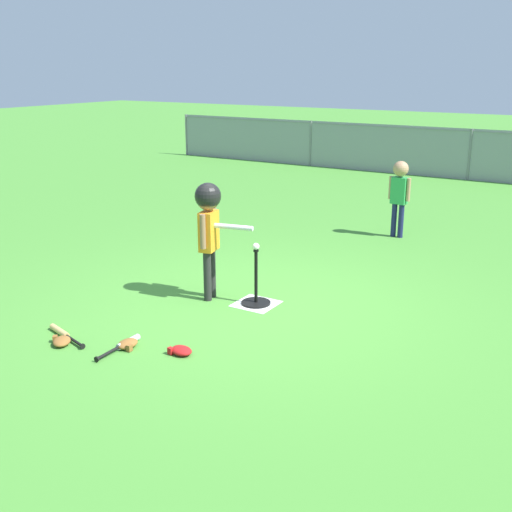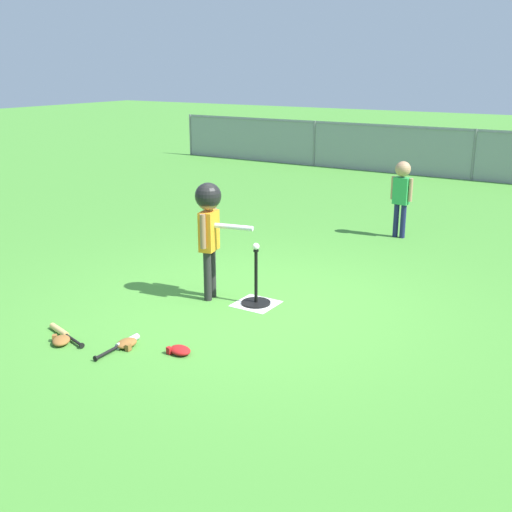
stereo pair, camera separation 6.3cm
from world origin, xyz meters
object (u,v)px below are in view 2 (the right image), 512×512
Objects in this scene: batting_tee at (256,296)px; spare_bat_wood at (62,332)px; spare_bat_silver at (123,344)px; glove_by_plate at (127,343)px; baseball_on_tee at (256,246)px; glove_near_bats at (61,340)px; glove_tossed_aside at (180,350)px; batter_child at (209,217)px; fielder_deep_right at (402,189)px.

spare_bat_wood is at bearing -124.02° from batting_tee.
batting_tee reaches higher than spare_bat_silver.
batting_tee reaches higher than glove_by_plate.
glove_near_bats is at bearing -118.58° from baseball_on_tee.
glove_tossed_aside reaches higher than spare_bat_wood.
baseball_on_tee is at bearing 55.98° from spare_bat_wood.
batter_child is at bearing -167.57° from batting_tee.
fielder_deep_right is 4.25× the size of glove_near_bats.
fielder_deep_right is at bearing 86.75° from glove_tossed_aside.
glove_near_bats reaches higher than spare_bat_silver.
batting_tee is at bearing -95.74° from fielder_deep_right.
batting_tee is at bearing 61.42° from glove_near_bats.
baseball_on_tee is 0.27× the size of glove_near_bats.
spare_bat_silver is 2.45× the size of glove_by_plate.
glove_by_plate is at bearing -98.82° from fielder_deep_right.
batting_tee is 1.10× the size of spare_bat_silver.
glove_tossed_aside is (0.54, 0.16, 0.01)m from spare_bat_silver.
glove_tossed_aside is (1.22, 0.28, 0.01)m from spare_bat_wood.
spare_bat_silver is at bearing -106.39° from batting_tee.
glove_by_plate reaches higher than spare_bat_silver.
glove_near_bats is (-0.48, -1.73, -0.90)m from batter_child.
baseball_on_tee is at bearing 92.93° from glove_tossed_aside.
fielder_deep_right is (0.35, 3.52, 0.65)m from batting_tee.
batting_tee is 1.00m from batter_child.
glove_near_bats is 1.10× the size of glove_tossed_aside.
batting_tee reaches higher than glove_tossed_aside.
glove_near_bats is (0.14, -0.14, 0.01)m from spare_bat_wood.
batter_child is 1.69m from glove_tossed_aside.
batter_child reaches higher than spare_bat_silver.
batter_child is 1.72m from spare_bat_silver.
baseball_on_tee reaches higher than spare_bat_wood.
batting_tee is 2.70× the size of glove_by_plate.
spare_bat_silver is (0.06, -1.47, -0.90)m from batter_child.
batter_child is at bearing -103.61° from fielder_deep_right.
spare_bat_silver is (-0.47, -1.58, -0.06)m from batting_tee.
glove_tossed_aside is (0.60, -1.30, -0.90)m from batter_child.
glove_by_plate and glove_near_bats have the same top height.
batter_child reaches higher than spare_bat_wood.
batter_child is (-0.53, -0.12, 0.28)m from baseball_on_tee.
glove_tossed_aside is (-0.28, -4.94, -0.71)m from fielder_deep_right.
baseball_on_tee is 0.30× the size of glove_tossed_aside.
spare_bat_wood is at bearing -169.09° from glove_by_plate.
batting_tee is at bearing 92.93° from glove_tossed_aside.
batting_tee is at bearing 0.00° from baseball_on_tee.
glove_tossed_aside is at bearing 16.94° from spare_bat_silver.
fielder_deep_right reaches higher than glove_by_plate.
batting_tee is 2.06m from spare_bat_wood.
fielder_deep_right is at bearing 84.26° from batting_tee.
spare_bat_wood is 2.30× the size of glove_near_bats.
glove_by_plate is (-0.44, -1.57, -0.62)m from baseball_on_tee.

